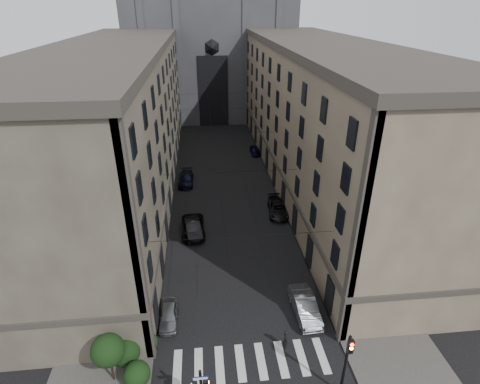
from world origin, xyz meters
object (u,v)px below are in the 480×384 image
object	(u,v)px
car_left_far	(186,179)
car_right_midnear	(278,209)
car_left_near	(169,315)
car_right_far	(255,150)
car_right_midfar	(278,206)
car_left_midfar	(193,227)
car_right_near	(305,306)
gothic_tower	(210,31)
pedestrian	(286,340)
traffic_light_right	(347,359)
car_left_midnear	(193,228)

from	to	relation	value
car_left_far	car_right_midnear	distance (m)	15.12
car_left_near	car_right_far	distance (m)	38.70
car_right_midfar	car_right_far	world-z (taller)	car_right_midfar
car_left_midfar	car_right_near	bearing A→B (deg)	-57.20
gothic_tower	pedestrian	bearing A→B (deg)	-87.73
gothic_tower	car_right_midfar	bearing A→B (deg)	-82.70
gothic_tower	car_right_near	size ratio (longest dim) A/B	11.79
car_left_midfar	gothic_tower	bearing A→B (deg)	83.36
car_left_midfar	pedestrian	xyz separation A→B (m)	(6.93, -16.54, 0.11)
car_right_far	pedestrian	bearing A→B (deg)	-96.46
car_right_far	traffic_light_right	bearing A→B (deg)	-92.33
car_left_near	car_right_midfar	world-z (taller)	car_right_midfar
traffic_light_right	car_left_midfar	size ratio (longest dim) A/B	0.96
traffic_light_right	gothic_tower	bearing A→B (deg)	94.38
traffic_light_right	car_right_far	xyz separation A→B (m)	(0.60, 44.36, -2.65)
car_left_midfar	car_left_far	bearing A→B (deg)	92.67
car_right_midnear	traffic_light_right	bearing A→B (deg)	-85.41
gothic_tower	traffic_light_right	xyz separation A→B (m)	(5.60, -73.04, -14.51)
car_right_midnear	car_left_midnear	bearing A→B (deg)	-155.79
car_left_midfar	car_right_midfar	distance (m)	11.18
car_left_midnear	pedestrian	bearing A→B (deg)	-74.85
car_left_midfar	car_right_midfar	xyz separation A→B (m)	(10.40, 4.09, -0.10)
car_right_midfar	car_left_midnear	bearing A→B (deg)	-160.54
pedestrian	car_left_near	bearing A→B (deg)	66.62
car_left_midfar	car_right_far	size ratio (longest dim) A/B	1.45
traffic_light_right	car_left_midnear	world-z (taller)	traffic_light_right
gothic_tower	car_left_midfar	xyz separation A→B (m)	(-4.20, -52.48, -17.05)
gothic_tower	car_right_far	size ratio (longest dim) A/B	15.49
car_left_midnear	car_right_near	distance (m)	16.01
car_left_midfar	car_right_midfar	bearing A→B (deg)	19.42
car_left_far	car_right_midfar	bearing A→B (deg)	-36.81
car_right_near	car_right_midfar	world-z (taller)	car_right_near
car_left_midnear	pedestrian	xyz separation A→B (m)	(6.93, -16.34, 0.10)
traffic_light_right	car_right_far	size ratio (longest dim) A/B	1.39
gothic_tower	car_right_far	xyz separation A→B (m)	(6.20, -28.68, -17.16)
car_left_near	car_right_near	world-z (taller)	car_right_near
traffic_light_right	car_left_near	bearing A→B (deg)	146.75
gothic_tower	car_left_midnear	bearing A→B (deg)	-94.56
car_left_midnear	car_right_midfar	size ratio (longest dim) A/B	1.01
gothic_tower	traffic_light_right	distance (m)	74.67
car_left_midnear	car_left_near	bearing A→B (deg)	-106.32
car_right_near	pedestrian	bearing A→B (deg)	-127.55
car_left_midfar	car_right_midnear	distance (m)	10.79
car_right_far	car_left_far	bearing A→B (deg)	-138.78
car_right_far	pedestrian	world-z (taller)	pedestrian
car_left_near	car_left_far	distance (m)	26.08
car_left_midfar	pedestrian	size ratio (longest dim) A/B	3.15
car_left_near	car_right_far	size ratio (longest dim) A/B	1.00
gothic_tower	car_left_midfar	world-z (taller)	gothic_tower
car_left_near	car_right_far	world-z (taller)	same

